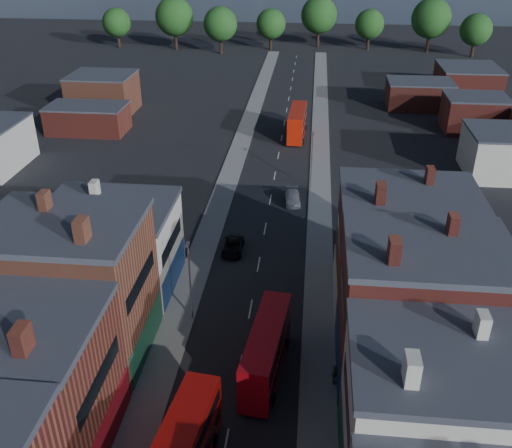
% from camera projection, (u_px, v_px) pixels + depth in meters
% --- Properties ---
extents(pavement_west, '(3.00, 200.00, 0.12)m').
position_uv_depth(pavement_west, '(214.00, 218.00, 70.56)').
color(pavement_west, gray).
rests_on(pavement_west, ground).
extents(pavement_east, '(3.00, 200.00, 0.12)m').
position_uv_depth(pavement_east, '(320.00, 223.00, 69.40)').
color(pavement_east, gray).
rests_on(pavement_east, ground).
extents(lamp_post_2, '(0.25, 0.70, 8.12)m').
position_uv_depth(lamp_post_2, '(190.00, 276.00, 50.73)').
color(lamp_post_2, slate).
rests_on(lamp_post_2, ground).
extents(lamp_post_3, '(0.25, 0.70, 8.12)m').
position_uv_depth(lamp_post_3, '(312.00, 157.00, 76.07)').
color(lamp_post_3, slate).
rests_on(lamp_post_3, ground).
extents(bus_1, '(3.46, 10.51, 4.45)m').
position_uv_depth(bus_1, '(266.00, 349.00, 45.58)').
color(bus_1, red).
rests_on(bus_1, ground).
extents(bus_2, '(3.10, 11.06, 4.74)m').
position_uv_depth(bus_2, '(297.00, 122.00, 95.65)').
color(bus_2, '#B71908').
rests_on(bus_2, ground).
extents(car_2, '(2.20, 4.70, 1.30)m').
position_uv_depth(car_2, '(233.00, 246.00, 63.34)').
color(car_2, black).
rests_on(car_2, ground).
extents(car_3, '(2.32, 4.82, 1.35)m').
position_uv_depth(car_3, '(293.00, 198.00, 74.24)').
color(car_3, '#BABABA').
rests_on(car_3, ground).
extents(ped_3, '(0.59, 1.12, 1.83)m').
position_uv_depth(ped_3, '(334.00, 375.00, 44.99)').
color(ped_3, '#615A53').
rests_on(ped_3, pavement_east).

